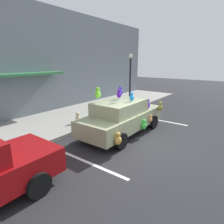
% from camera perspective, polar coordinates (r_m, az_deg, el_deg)
% --- Properties ---
extents(ground_plane, '(60.00, 60.00, 0.00)m').
position_cam_1_polar(ground_plane, '(7.66, 9.04, -9.84)').
color(ground_plane, '#262628').
extents(sidewalk, '(24.00, 4.00, 0.15)m').
position_cam_1_polar(sidewalk, '(10.70, -15.31, -2.45)').
color(sidewalk, gray).
rests_on(sidewalk, ground).
extents(storefront_building, '(24.00, 1.25, 6.40)m').
position_cam_1_polar(storefront_building, '(12.01, -22.95, 13.90)').
color(storefront_building, slate).
rests_on(storefront_building, ground).
extents(parking_stripe_front, '(0.12, 3.60, 0.01)m').
position_cam_1_polar(parking_stripe_front, '(11.01, 12.95, -2.20)').
color(parking_stripe_front, silver).
rests_on(parking_stripe_front, ground).
extents(parking_stripe_rear, '(0.12, 3.60, 0.01)m').
position_cam_1_polar(parking_stripe_rear, '(6.56, -8.69, -14.29)').
color(parking_stripe_rear, silver).
rests_on(parking_stripe_rear, ground).
extents(plush_covered_car, '(4.57, 2.10, 2.19)m').
position_cam_1_polar(plush_covered_car, '(8.50, 3.12, -1.31)').
color(plush_covered_car, gray).
rests_on(plush_covered_car, ground).
extents(teddy_bear_on_sidewalk, '(0.30, 0.25, 0.57)m').
position_cam_1_polar(teddy_bear_on_sidewalk, '(9.80, -10.33, -1.71)').
color(teddy_bear_on_sidewalk, beige).
rests_on(teddy_bear_on_sidewalk, sidewalk).
extents(street_lamp_post, '(0.28, 0.28, 3.52)m').
position_cam_1_polar(street_lamp_post, '(12.84, 5.54, 11.14)').
color(street_lamp_post, black).
rests_on(street_lamp_post, sidewalk).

